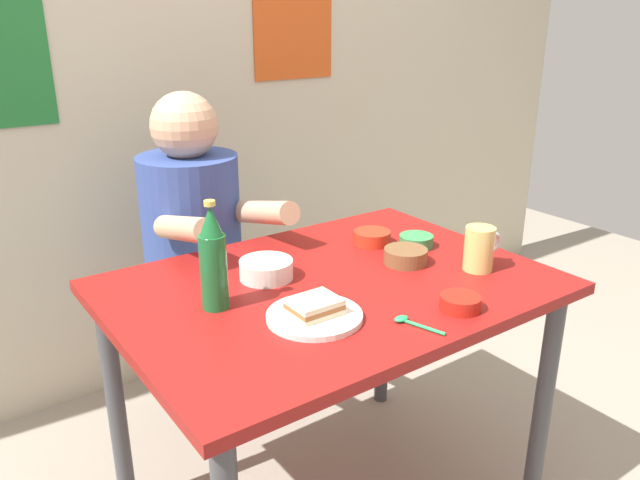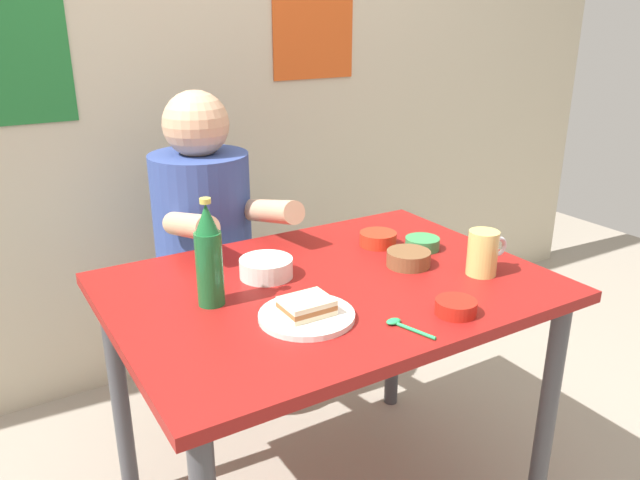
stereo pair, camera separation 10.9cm
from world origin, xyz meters
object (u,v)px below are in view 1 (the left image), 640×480
Objects in this scene: plate_orange at (314,316)px; dip_bowl_green at (416,240)px; dining_table at (331,314)px; beer_mug at (480,248)px; stool at (200,331)px; sandwich at (314,306)px; beer_bottle at (213,260)px; person_seated at (193,219)px.

plate_orange is 0.55m from dip_bowl_green.
beer_mug reaches higher than dining_table.
stool is 0.87m from plate_orange.
sandwich reaches higher than stool.
sandwich reaches higher than dip_bowl_green.
plate_orange is (-0.05, -0.77, 0.40)m from stool.
beer_bottle is at bearing 172.61° from dining_table.
beer_mug is at bearing -23.46° from dining_table.
stool is at bearing 99.28° from dining_table.
stool is at bearing 70.83° from beer_bottle.
plate_orange is at bearing -136.74° from dining_table.
beer_bottle is 0.67m from dip_bowl_green.
dining_table is at bearing -80.55° from person_seated.
dip_bowl_green is at bearing -51.02° from stool.
person_seated reaches higher than plate_orange.
dining_table is 0.38m from beer_bottle.
sandwich is (-0.05, -0.76, 0.01)m from person_seated.
stool is at bearing 128.98° from dip_bowl_green.
person_seated is 5.71× the size of beer_mug.
plate_orange is 1.75× the size of beer_mug.
plate_orange is 0.53m from beer_mug.
stool is at bearing 86.28° from plate_orange.
dip_bowl_green is (0.46, -0.56, -0.01)m from person_seated.
dip_bowl_green reaches higher than dining_table.
person_seated reaches higher than beer_bottle.
plate_orange is at bearing -49.99° from beer_bottle.
dip_bowl_green is (0.46, -0.57, 0.41)m from stool.
stool is 1.03m from beer_mug.
beer_mug is (0.37, -0.16, 0.15)m from dining_table.
dip_bowl_green is at bearing 9.73° from dining_table.
plate_orange is 0.84× the size of beer_bottle.
dining_table is at bearing -170.27° from dip_bowl_green.
plate_orange is at bearing -90.00° from sandwich.
plate_orange is at bearing -158.07° from dip_bowl_green.
beer_mug is at bearing -1.93° from plate_orange.
dining_table is 1.53× the size of person_seated.
plate_orange is at bearing -93.78° from person_seated.
sandwich is 0.42× the size of beer_bottle.
person_seated is 7.20× the size of dip_bowl_green.
plate_orange is at bearing 178.07° from beer_mug.
dip_bowl_green is (0.67, 0.02, -0.10)m from beer_bottle.
dining_table is 0.44m from beer_mug.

